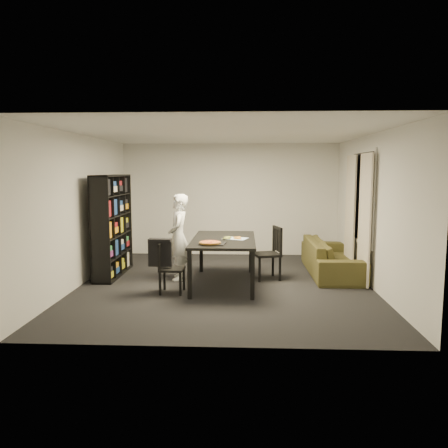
{
  "coord_description": "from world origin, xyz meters",
  "views": [
    {
      "loc": [
        0.33,
        -7.46,
        1.98
      ],
      "look_at": [
        -0.02,
        0.11,
        1.05
      ],
      "focal_mm": 35.0,
      "sensor_mm": 36.0,
      "label": 1
    }
  ],
  "objects_px": {
    "person": "(179,237)",
    "pepperoni_pizza": "(210,243)",
    "chair_left": "(167,264)",
    "bookshelf": "(112,225)",
    "baking_tray": "(213,244)",
    "sofa": "(331,257)",
    "dining_table": "(224,243)",
    "chair_right": "(271,249)"
  },
  "relations": [
    {
      "from": "bookshelf",
      "to": "sofa",
      "type": "distance_m",
      "value": 4.23
    },
    {
      "from": "dining_table",
      "to": "baking_tray",
      "type": "height_order",
      "value": "baking_tray"
    },
    {
      "from": "bookshelf",
      "to": "person",
      "type": "height_order",
      "value": "bookshelf"
    },
    {
      "from": "chair_left",
      "to": "person",
      "type": "height_order",
      "value": "person"
    },
    {
      "from": "chair_left",
      "to": "chair_right",
      "type": "relative_size",
      "value": 0.85
    },
    {
      "from": "dining_table",
      "to": "sofa",
      "type": "bearing_deg",
      "value": 23.33
    },
    {
      "from": "bookshelf",
      "to": "dining_table",
      "type": "distance_m",
      "value": 2.22
    },
    {
      "from": "dining_table",
      "to": "pepperoni_pizza",
      "type": "distance_m",
      "value": 0.64
    },
    {
      "from": "dining_table",
      "to": "chair_right",
      "type": "xyz_separation_m",
      "value": [
        0.85,
        0.42,
        -0.19
      ]
    },
    {
      "from": "dining_table",
      "to": "person",
      "type": "distance_m",
      "value": 0.9
    },
    {
      "from": "person",
      "to": "sofa",
      "type": "height_order",
      "value": "person"
    },
    {
      "from": "person",
      "to": "sofa",
      "type": "bearing_deg",
      "value": 95.07
    },
    {
      "from": "chair_right",
      "to": "person",
      "type": "relative_size",
      "value": 0.62
    },
    {
      "from": "person",
      "to": "pepperoni_pizza",
      "type": "xyz_separation_m",
      "value": [
        0.65,
        -0.92,
        0.05
      ]
    },
    {
      "from": "pepperoni_pizza",
      "to": "sofa",
      "type": "xyz_separation_m",
      "value": [
        2.23,
        1.48,
        -0.51
      ]
    },
    {
      "from": "dining_table",
      "to": "pepperoni_pizza",
      "type": "bearing_deg",
      "value": -107.7
    },
    {
      "from": "chair_right",
      "to": "baking_tray",
      "type": "xyz_separation_m",
      "value": [
        -1.0,
        -0.98,
        0.26
      ]
    },
    {
      "from": "chair_right",
      "to": "pepperoni_pizza",
      "type": "bearing_deg",
      "value": -61.28
    },
    {
      "from": "chair_right",
      "to": "baking_tray",
      "type": "distance_m",
      "value": 1.43
    },
    {
      "from": "bookshelf",
      "to": "dining_table",
      "type": "height_order",
      "value": "bookshelf"
    },
    {
      "from": "chair_left",
      "to": "chair_right",
      "type": "height_order",
      "value": "chair_right"
    },
    {
      "from": "dining_table",
      "to": "sofa",
      "type": "height_order",
      "value": "dining_table"
    },
    {
      "from": "bookshelf",
      "to": "sofa",
      "type": "bearing_deg",
      "value": 4.0
    },
    {
      "from": "chair_right",
      "to": "person",
      "type": "xyz_separation_m",
      "value": [
        -1.69,
        -0.1,
        0.23
      ]
    },
    {
      "from": "chair_left",
      "to": "baking_tray",
      "type": "distance_m",
      "value": 0.82
    },
    {
      "from": "sofa",
      "to": "baking_tray",
      "type": "bearing_deg",
      "value": 123.43
    },
    {
      "from": "bookshelf",
      "to": "person",
      "type": "distance_m",
      "value": 1.34
    },
    {
      "from": "dining_table",
      "to": "chair_left",
      "type": "height_order",
      "value": "chair_left"
    },
    {
      "from": "bookshelf",
      "to": "chair_right",
      "type": "height_order",
      "value": "bookshelf"
    },
    {
      "from": "dining_table",
      "to": "sofa",
      "type": "distance_m",
      "value": 2.26
    },
    {
      "from": "pepperoni_pizza",
      "to": "sofa",
      "type": "distance_m",
      "value": 2.73
    },
    {
      "from": "dining_table",
      "to": "chair_right",
      "type": "height_order",
      "value": "chair_right"
    },
    {
      "from": "bookshelf",
      "to": "chair_left",
      "type": "bearing_deg",
      "value": -43.22
    },
    {
      "from": "baking_tray",
      "to": "pepperoni_pizza",
      "type": "relative_size",
      "value": 1.14
    },
    {
      "from": "baking_tray",
      "to": "pepperoni_pizza",
      "type": "xyz_separation_m",
      "value": [
        -0.04,
        -0.03,
        0.02
      ]
    },
    {
      "from": "chair_right",
      "to": "baking_tray",
      "type": "height_order",
      "value": "chair_right"
    },
    {
      "from": "bookshelf",
      "to": "baking_tray",
      "type": "xyz_separation_m",
      "value": [
        1.99,
        -1.15,
        -0.14
      ]
    },
    {
      "from": "person",
      "to": "pepperoni_pizza",
      "type": "relative_size",
      "value": 4.46
    },
    {
      "from": "bookshelf",
      "to": "baking_tray",
      "type": "height_order",
      "value": "bookshelf"
    },
    {
      "from": "bookshelf",
      "to": "sofa",
      "type": "xyz_separation_m",
      "value": [
        4.18,
        0.29,
        -0.63
      ]
    },
    {
      "from": "person",
      "to": "baking_tray",
      "type": "height_order",
      "value": "person"
    },
    {
      "from": "chair_right",
      "to": "sofa",
      "type": "distance_m",
      "value": 1.29
    }
  ]
}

